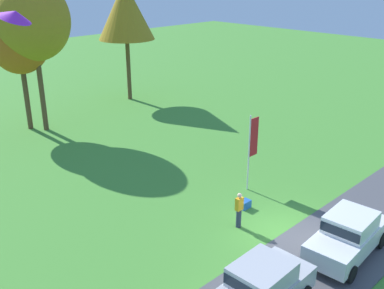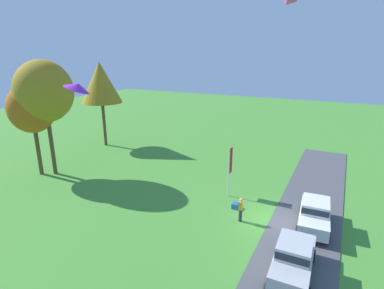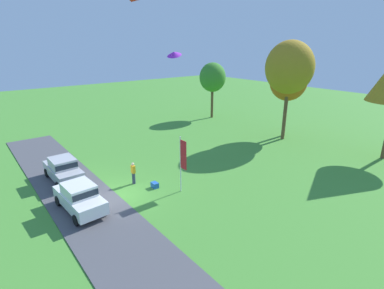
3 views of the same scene
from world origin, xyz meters
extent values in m
plane|color=#478E33|center=(0.00, 0.00, 0.00)|extent=(120.00, 120.00, 0.00)
cube|color=#4C4C51|center=(0.00, -2.44, 0.03)|extent=(36.00, 4.40, 0.06)
cube|color=#B7B7BC|center=(-4.67, -2.46, 0.80)|extent=(4.44, 1.90, 0.80)
cube|color=#B7B7BC|center=(-4.57, -2.46, 1.55)|extent=(2.04, 1.69, 0.70)
cube|color=#19232D|center=(-4.57, -2.46, 1.55)|extent=(2.08, 1.65, 0.38)
cylinder|color=black|center=(-6.18, -1.64, 0.40)|extent=(0.69, 0.26, 0.68)
cylinder|color=black|center=(-3.15, -3.28, 0.40)|extent=(0.69, 0.26, 0.68)
cylinder|color=black|center=(-3.19, -1.57, 0.40)|extent=(0.69, 0.26, 0.68)
cube|color=white|center=(0.49, -2.94, 0.80)|extent=(4.51, 2.09, 0.80)
cube|color=white|center=(0.59, -2.93, 1.55)|extent=(2.10, 1.77, 0.70)
cube|color=#19232D|center=(0.59, -2.93, 1.55)|extent=(2.14, 1.74, 0.38)
cylinder|color=black|center=(-0.94, -3.89, 0.40)|extent=(0.69, 0.28, 0.68)
cylinder|color=black|center=(-1.06, -2.18, 0.40)|extent=(0.69, 0.28, 0.68)
cylinder|color=black|center=(2.04, -3.69, 0.40)|extent=(0.69, 0.28, 0.68)
cylinder|color=black|center=(1.93, -1.99, 0.40)|extent=(0.69, 0.28, 0.68)
cylinder|color=#2D334C|center=(-0.93, 1.56, 0.44)|extent=(0.24, 0.24, 0.88)
cube|color=orange|center=(-0.93, 1.56, 1.18)|extent=(0.36, 0.22, 0.60)
sphere|color=beige|center=(-0.93, 1.56, 1.60)|extent=(0.22, 0.22, 0.22)
cylinder|color=brown|center=(-1.51, 20.94, 2.24)|extent=(0.36, 0.36, 4.47)
ellipsoid|color=#B25B19|center=(-1.51, 20.94, 6.28)|extent=(4.03, 4.03, 4.43)
cylinder|color=brown|center=(-0.83, 19.88, 2.76)|extent=(0.36, 0.36, 5.51)
ellipsoid|color=olive|center=(-0.83, 19.88, 7.75)|extent=(4.96, 4.96, 5.46)
cylinder|color=brown|center=(8.51, 22.19, 2.64)|extent=(0.36, 0.36, 5.29)
cone|color=olive|center=(8.51, 22.19, 7.66)|extent=(4.76, 4.76, 4.76)
cylinder|color=silver|center=(2.26, 3.64, 2.06)|extent=(0.08, 0.08, 4.12)
cube|color=red|center=(2.61, 3.64, 2.89)|extent=(0.64, 0.04, 2.06)
cube|color=blue|center=(0.61, 2.45, 0.20)|extent=(0.56, 0.40, 0.40)
cone|color=purple|center=(-6.55, 9.38, 9.17)|extent=(1.98, 1.99, 0.84)
camera|label=1|loc=(-14.79, -9.58, 11.02)|focal=42.00mm
camera|label=2|loc=(-18.38, -3.75, 10.87)|focal=28.00mm
camera|label=3|loc=(17.99, -7.66, 10.13)|focal=28.00mm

